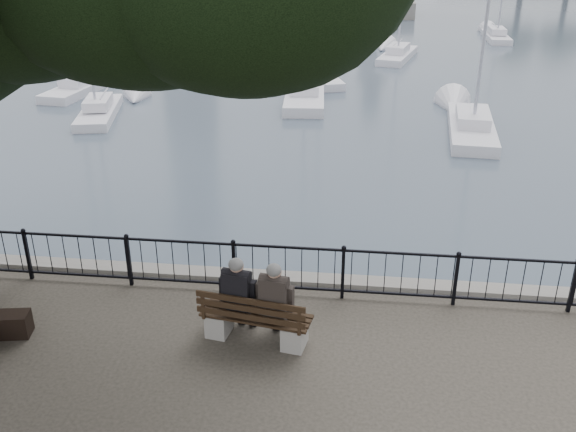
# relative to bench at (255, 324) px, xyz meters

# --- Properties ---
(harbor) EXTENTS (260.00, 260.00, 1.20)m
(harbor) POSITION_rel_bench_xyz_m (0.36, 2.00, -0.83)
(harbor) COLOR slate
(harbor) RESTS_ON ground
(railing) EXTENTS (22.06, 0.06, 1.00)m
(railing) POSITION_rel_bench_xyz_m (0.36, 1.50, 0.23)
(railing) COLOR black
(railing) RESTS_ON ground
(bench) EXTENTS (1.88, 0.85, 0.96)m
(bench) POSITION_rel_bench_xyz_m (0.00, 0.00, 0.00)
(bench) COLOR gray
(bench) RESTS_ON ground
(person_left) EXTENTS (0.50, 0.80, 1.52)m
(person_left) POSITION_rel_bench_xyz_m (-0.26, 0.15, 0.36)
(person_left) COLOR black
(person_left) RESTS_ON ground
(person_right) EXTENTS (0.50, 0.80, 1.52)m
(person_right) POSITION_rel_bench_xyz_m (0.35, 0.04, 0.36)
(person_right) COLOR black
(person_right) RESTS_ON ground
(sailboat_a) EXTENTS (2.28, 4.83, 9.53)m
(sailboat_a) POSITION_rel_bench_xyz_m (-9.10, 15.88, -1.03)
(sailboat_a) COLOR white
(sailboat_a) RESTS_ON ground
(sailboat_b) EXTENTS (2.78, 5.08, 9.62)m
(sailboat_b) POSITION_rel_bench_xyz_m (-0.60, 23.41, -1.03)
(sailboat_b) COLOR white
(sailboat_b) RESTS_ON ground
(sailboat_c) EXTENTS (2.08, 5.88, 11.36)m
(sailboat_c) POSITION_rel_bench_xyz_m (5.72, 15.35, -1.01)
(sailboat_c) COLOR white
(sailboat_c) RESTS_ON ground
(sailboat_e) EXTENTS (3.25, 5.14, 11.92)m
(sailboat_e) POSITION_rel_bench_xyz_m (-14.37, 25.56, -0.97)
(sailboat_e) COLOR white
(sailboat_e) RESTS_ON ground
(sailboat_f) EXTENTS (2.61, 5.29, 9.84)m
(sailboat_f) POSITION_rel_bench_xyz_m (3.51, 29.53, -1.03)
(sailboat_f) COLOR white
(sailboat_f) RESTS_ON ground
(sailboat_g) EXTENTS (1.39, 4.83, 8.63)m
(sailboat_g) POSITION_rel_bench_xyz_m (10.39, 37.04, -1.05)
(sailboat_g) COLOR white
(sailboat_g) RESTS_ON ground
(sailboat_h) EXTENTS (1.60, 5.06, 12.05)m
(sailboat_h) POSITION_rel_bench_xyz_m (-4.98, 41.26, -0.97)
(sailboat_h) COLOR white
(sailboat_h) RESTS_ON ground
(sailboat_i) EXTENTS (2.01, 5.27, 11.68)m
(sailboat_i) POSITION_rel_bench_xyz_m (-11.55, 19.82, -0.98)
(sailboat_i) COLOR white
(sailboat_i) RESTS_ON ground
(sailboat_j) EXTENTS (2.07, 6.15, 11.77)m
(sailboat_j) POSITION_rel_bench_xyz_m (-0.97, 19.55, -1.01)
(sailboat_j) COLOR white
(sailboat_j) RESTS_ON ground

